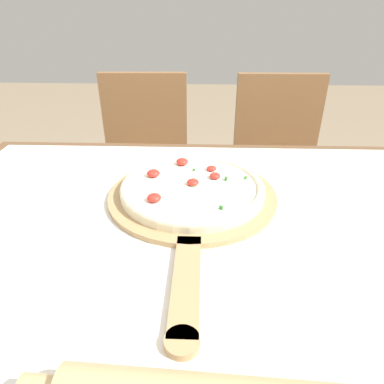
% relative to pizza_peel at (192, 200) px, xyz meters
% --- Properties ---
extents(dining_table, '(1.38, 0.95, 0.76)m').
position_rel_pizza_peel_xyz_m(dining_table, '(0.05, -0.10, -0.11)').
color(dining_table, brown).
rests_on(dining_table, ground_plane).
extents(towel_cloth, '(1.30, 0.87, 0.00)m').
position_rel_pizza_peel_xyz_m(towel_cloth, '(0.05, -0.10, -0.01)').
color(towel_cloth, silver).
rests_on(towel_cloth, dining_table).
extents(pizza_peel, '(0.39, 0.62, 0.01)m').
position_rel_pizza_peel_xyz_m(pizza_peel, '(0.00, 0.00, 0.00)').
color(pizza_peel, tan).
rests_on(pizza_peel, towel_cloth).
extents(pizza, '(0.33, 0.33, 0.04)m').
position_rel_pizza_peel_xyz_m(pizza, '(-0.00, 0.02, 0.02)').
color(pizza, beige).
rests_on(pizza, pizza_peel).
extents(chair_left, '(0.41, 0.41, 0.90)m').
position_rel_pizza_peel_xyz_m(chair_left, '(-0.24, 0.75, -0.25)').
color(chair_left, brown).
rests_on(chair_left, ground_plane).
extents(chair_right, '(0.40, 0.40, 0.90)m').
position_rel_pizza_peel_xyz_m(chair_right, '(0.36, 0.75, -0.25)').
color(chair_right, brown).
rests_on(chair_right, ground_plane).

